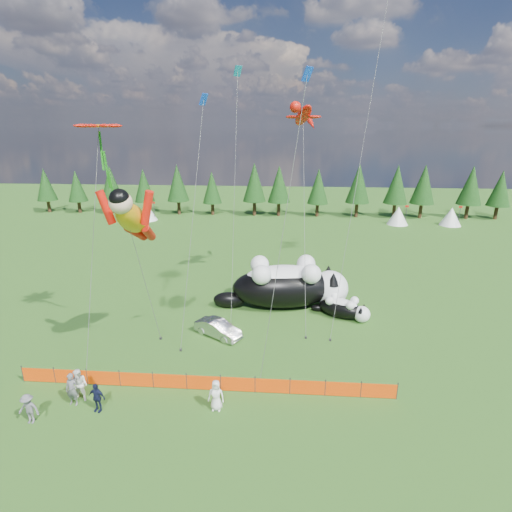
# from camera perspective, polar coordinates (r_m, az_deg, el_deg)

# --- Properties ---
(ground) EXTENTS (160.00, 160.00, 0.00)m
(ground) POSITION_cam_1_polar(r_m,az_deg,el_deg) (27.19, -6.16, -14.73)
(ground) COLOR #143409
(ground) RESTS_ON ground
(safety_fence) EXTENTS (22.06, 0.06, 1.10)m
(safety_fence) POSITION_cam_1_polar(r_m,az_deg,el_deg) (24.48, -7.50, -17.50)
(safety_fence) COLOR #262626
(safety_fence) RESTS_ON ground
(tree_line) EXTENTS (90.00, 4.00, 8.00)m
(tree_line) POSITION_cam_1_polar(r_m,az_deg,el_deg) (68.43, 0.49, 9.09)
(tree_line) COLOR black
(tree_line) RESTS_ON ground
(festival_tents) EXTENTS (50.00, 3.20, 2.80)m
(festival_tents) POSITION_cam_1_polar(r_m,az_deg,el_deg) (64.16, 10.07, 5.85)
(festival_tents) COLOR white
(festival_tents) RESTS_ON ground
(cat_large) EXTENTS (11.48, 5.07, 4.15)m
(cat_large) POSITION_cam_1_polar(r_m,az_deg,el_deg) (33.83, 4.74, -4.06)
(cat_large) COLOR black
(cat_large) RESTS_ON ground
(cat_small) EXTENTS (4.55, 3.19, 1.77)m
(cat_small) POSITION_cam_1_polar(r_m,az_deg,el_deg) (32.93, 12.41, -7.24)
(cat_small) COLOR black
(cat_small) RESTS_ON ground
(car) EXTENTS (3.84, 3.03, 1.22)m
(car) POSITION_cam_1_polar(r_m,az_deg,el_deg) (29.72, -5.44, -10.28)
(car) COLOR #ACACB1
(car) RESTS_ON ground
(spectator_a) EXTENTS (0.73, 0.51, 1.91)m
(spectator_a) POSITION_cam_1_polar(r_m,az_deg,el_deg) (25.14, -24.82, -16.92)
(spectator_a) COLOR slate
(spectator_a) RESTS_ON ground
(spectator_b) EXTENTS (0.99, 0.63, 1.96)m
(spectator_b) POSITION_cam_1_polar(r_m,az_deg,el_deg) (25.25, -23.92, -16.55)
(spectator_b) COLOR white
(spectator_b) RESTS_ON ground
(spectator_c) EXTENTS (1.07, 0.68, 1.68)m
(spectator_c) POSITION_cam_1_polar(r_m,az_deg,el_deg) (24.24, -21.81, -18.24)
(spectator_c) COLOR #131835
(spectator_c) RESTS_ON ground
(spectator_d) EXTENTS (1.10, 0.58, 1.69)m
(spectator_d) POSITION_cam_1_polar(r_m,az_deg,el_deg) (24.87, -29.74, -18.45)
(spectator_d) COLOR slate
(spectator_d) RESTS_ON ground
(spectator_e) EXTENTS (0.89, 0.60, 1.78)m
(spectator_e) POSITION_cam_1_polar(r_m,az_deg,el_deg) (22.84, -5.73, -19.19)
(spectator_e) COLOR white
(spectator_e) RESTS_ON ground
(superhero_kite) EXTENTS (5.25, 5.61, 11.98)m
(superhero_kite) POSITION_cam_1_polar(r_m,az_deg,el_deg) (24.53, -17.30, 5.16)
(superhero_kite) COLOR #E7A10C
(superhero_kite) RESTS_ON ground
(gecko_kite) EXTENTS (3.93, 12.64, 18.00)m
(gecko_kite) POSITION_cam_1_polar(r_m,az_deg,el_deg) (35.30, 6.75, 19.28)
(gecko_kite) COLOR red
(gecko_kite) RESTS_ON ground
(flower_kite) EXTENTS (3.58, 5.96, 15.13)m
(flower_kite) POSITION_cam_1_polar(r_m,az_deg,el_deg) (26.44, -21.54, 16.53)
(flower_kite) COLOR red
(flower_kite) RESTS_ON ground
(diamond_kite_a) EXTENTS (1.62, 5.83, 17.50)m
(diamond_kite_a) POSITION_cam_1_polar(r_m,az_deg,el_deg) (29.11, -7.63, 19.98)
(diamond_kite_a) COLOR blue
(diamond_kite_a) RESTS_ON ground
(diamond_kite_c) EXTENTS (2.58, 0.80, 17.58)m
(diamond_kite_c) POSITION_cam_1_polar(r_m,az_deg,el_deg) (19.83, 6.72, 20.86)
(diamond_kite_c) COLOR blue
(diamond_kite_c) RESTS_ON ground
(diamond_kite_d) EXTENTS (1.01, 7.25, 20.07)m
(diamond_kite_d) POSITION_cam_1_polar(r_m,az_deg,el_deg) (34.27, -2.67, 23.57)
(diamond_kite_d) COLOR #0B7287
(diamond_kite_d) RESTS_ON ground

